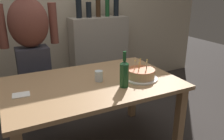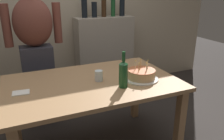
{
  "view_description": "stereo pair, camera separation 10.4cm",
  "coord_description": "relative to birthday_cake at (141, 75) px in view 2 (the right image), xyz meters",
  "views": [
    {
      "loc": [
        -0.69,
        -1.75,
        1.52
      ],
      "look_at": [
        0.17,
        -0.05,
        0.84
      ],
      "focal_mm": 36.87,
      "sensor_mm": 36.0,
      "label": 1
    },
    {
      "loc": [
        -0.59,
        -1.8,
        1.52
      ],
      "look_at": [
        0.17,
        -0.05,
        0.84
      ],
      "focal_mm": 36.87,
      "sensor_mm": 36.0,
      "label": 2
    }
  ],
  "objects": [
    {
      "name": "back_wall",
      "position": [
        -0.42,
        1.69,
        0.52
      ],
      "size": [
        5.2,
        0.1,
        2.6
      ],
      "primitive_type": "cube",
      "color": "tan",
      "rests_on": "ground_plane"
    },
    {
      "name": "dining_table",
      "position": [
        -0.42,
        0.14,
        -0.14
      ],
      "size": [
        1.5,
        0.96,
        0.74
      ],
      "color": "#A37A51",
      "rests_on": "ground_plane"
    },
    {
      "name": "birthday_cake",
      "position": [
        0.0,
        0.0,
        0.0
      ],
      "size": [
        0.31,
        0.31,
        0.18
      ],
      "color": "white",
      "rests_on": "dining_table"
    },
    {
      "name": "water_glass_near",
      "position": [
        -0.36,
        0.12,
        0.0
      ],
      "size": [
        0.07,
        0.07,
        0.1
      ],
      "primitive_type": "cylinder",
      "color": "silver",
      "rests_on": "dining_table"
    },
    {
      "name": "wine_bottle",
      "position": [
        -0.22,
        -0.08,
        0.08
      ],
      "size": [
        0.07,
        0.07,
        0.31
      ],
      "color": "#194723",
      "rests_on": "dining_table"
    },
    {
      "name": "napkin_stack",
      "position": [
        -1.02,
        0.13,
        -0.04
      ],
      "size": [
        0.14,
        0.11,
        0.01
      ],
      "primitive_type": "cube",
      "rotation": [
        0.0,
        0.0,
        -0.09
      ],
      "color": "white",
      "rests_on": "dining_table"
    },
    {
      "name": "person_man_bearded",
      "position": [
        -0.8,
        0.92,
        0.09
      ],
      "size": [
        0.61,
        0.27,
        1.66
      ],
      "rotation": [
        0.0,
        0.0,
        3.14
      ],
      "color": "#33333D",
      "rests_on": "ground_plane"
    },
    {
      "name": "shelf_cabinet",
      "position": [
        0.22,
        1.47,
        -0.2
      ],
      "size": [
        0.84,
        0.3,
        1.43
      ],
      "color": "#9E9384",
      "rests_on": "ground_plane"
    }
  ]
}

